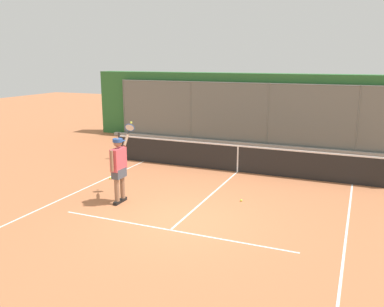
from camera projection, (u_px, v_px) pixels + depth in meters
ground_plane at (182, 220)px, 10.05m from camera, size 60.00×60.00×0.00m
court_line_markings at (166, 234)px, 9.23m from camera, size 7.63×9.91×0.01m
fence_backdrop at (271, 110)px, 18.60m from camera, size 17.95×1.37×3.25m
tennis_net at (238, 158)px, 14.20m from camera, size 9.81×0.09×1.07m
tennis_player at (119, 165)px, 11.02m from camera, size 0.47×1.47×2.11m
tennis_ball_by_sideline at (110, 178)px, 13.43m from camera, size 0.07×0.07×0.07m
tennis_ball_near_baseline at (241, 200)px, 11.33m from camera, size 0.07×0.07×0.07m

